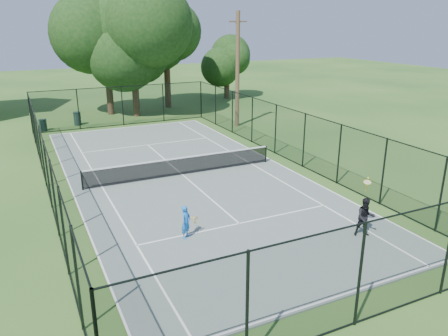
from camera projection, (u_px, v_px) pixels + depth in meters
name	position (u px, v px, depth m)	size (l,w,h in m)	color
ground	(183.00, 176.00, 22.65)	(120.00, 120.00, 0.00)	#204C1A
tennis_court	(183.00, 175.00, 22.64)	(11.00, 24.00, 0.06)	slate
tennis_net	(182.00, 165.00, 22.47)	(10.08, 0.08, 0.95)	black
fence	(182.00, 148.00, 22.18)	(13.10, 26.10, 3.00)	black
tree_near_left	(106.00, 47.00, 35.96)	(7.04, 7.04, 9.18)	#332114
tree_near_mid	(133.00, 46.00, 35.21)	(7.14, 7.14, 9.33)	#332114
tree_near_right	(166.00, 44.00, 39.10)	(6.45, 6.45, 8.90)	#332114
tree_far_right	(227.00, 65.00, 44.51)	(4.19, 4.19, 5.55)	#332114
trash_bin_left	(43.00, 125.00, 31.85)	(0.58, 0.58, 0.86)	black
trash_bin_right	(77.00, 118.00, 33.62)	(0.58, 0.58, 1.02)	black
utility_pole	(237.00, 70.00, 32.19)	(1.40, 0.30, 8.36)	#4C3823
player_blue	(186.00, 222.00, 15.86)	(0.86, 0.53, 1.27)	blue
player_black	(365.00, 217.00, 15.98)	(0.95, 0.99, 2.04)	black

